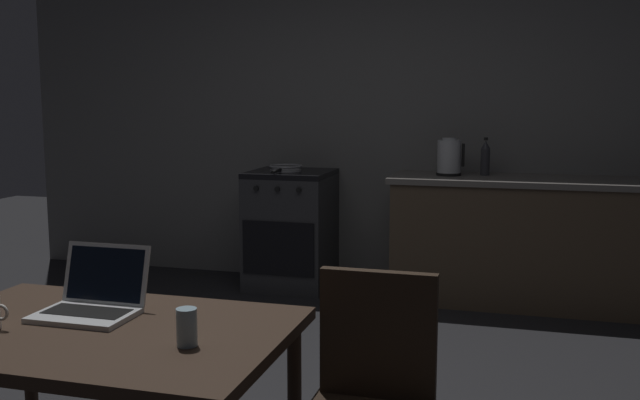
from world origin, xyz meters
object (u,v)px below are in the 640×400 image
drinking_glass (187,327)px  bottle_b (485,158)px  frying_pan (285,168)px  stove_oven (291,229)px  laptop (92,301)px  dining_table (100,350)px  electric_kettle (449,157)px  chair (371,396)px

drinking_glass → bottle_b: size_ratio=0.42×
frying_pan → stove_oven: bearing=37.4°
frying_pan → laptop: bearing=-83.9°
dining_table → electric_kettle: electric_kettle is taller
stove_oven → electric_kettle: bearing=0.1°
electric_kettle → frying_pan: size_ratio=0.63×
dining_table → laptop: bearing=129.8°
frying_pan → bottle_b: 1.46m
dining_table → frying_pan: bearing=97.7°
drinking_glass → dining_table: bearing=167.7°
dining_table → frying_pan: (-0.42, 3.16, 0.27)m
stove_oven → bottle_b: size_ratio=3.32×
dining_table → chair: size_ratio=1.36×
stove_oven → electric_kettle: (1.17, 0.00, 0.57)m
bottle_b → laptop: bearing=-109.8°
chair → laptop: 0.98m
dining_table → laptop: size_ratio=3.76×
stove_oven → chair: size_ratio=1.00×
chair → bottle_b: size_ratio=3.32×
stove_oven → bottle_b: bearing=3.3°
laptop → frying_pan: size_ratio=0.75×
dining_table → stove_oven: bearing=97.0°
stove_oven → drinking_glass: stove_oven is taller
stove_oven → laptop: 3.09m
drinking_glass → bottle_b: (0.68, 3.34, 0.25)m
chair → electric_kettle: electric_kettle is taller
electric_kettle → frying_pan: bearing=-178.6°
stove_oven → laptop: bearing=-84.6°
dining_table → bottle_b: bearing=72.5°
chair → frying_pan: 3.27m
laptop → frying_pan: bearing=82.6°
stove_oven → drinking_glass: 3.36m
chair → electric_kettle: 3.06m
drinking_glass → bottle_b: bottle_b is taller
dining_table → drinking_glass: size_ratio=10.63×
stove_oven → frying_pan: size_ratio=2.09×
dining_table → bottle_b: (1.03, 3.26, 0.38)m
stove_oven → laptop: (0.29, -3.06, 0.31)m
dining_table → bottle_b: 3.44m
dining_table → electric_kettle: (0.78, 3.18, 0.38)m
laptop → drinking_glass: (0.45, -0.20, 0.01)m
stove_oven → laptop: size_ratio=2.78×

